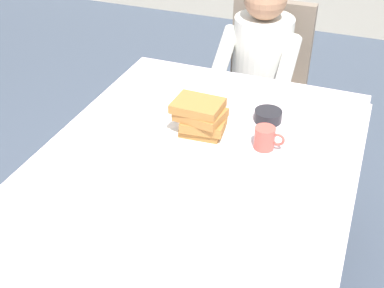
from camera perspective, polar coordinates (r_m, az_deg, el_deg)
name	(u,v)px	position (r m, az deg, el deg)	size (l,w,h in m)	color
dining_table_main	(190,185)	(1.82, -0.19, -4.66)	(1.12, 1.52, 0.74)	silver
chair_diner	(265,77)	(2.84, 8.25, 7.54)	(0.44, 0.45, 0.93)	#7A6B5B
diner_person	(259,66)	(2.64, 7.65, 8.82)	(0.40, 0.43, 1.12)	silver
plate_breakfast	(201,134)	(1.91, 0.99, 1.11)	(0.28, 0.28, 0.02)	white
breakfast_stack	(201,117)	(1.86, 1.00, 3.08)	(0.20, 0.16, 0.13)	#A36B33
cup_coffee	(265,138)	(1.84, 8.30, 0.68)	(0.11, 0.08, 0.08)	#B24C42
bowl_butter	(268,116)	(2.02, 8.63, 3.18)	(0.11, 0.11, 0.04)	black
fork_left_of_plate	(153,128)	(1.96, -4.44, 1.77)	(0.18, 0.01, 0.01)	silver
knife_right_of_plate	(247,149)	(1.85, 6.30, -0.53)	(0.20, 0.01, 0.01)	silver
spoon_near_edge	(179,189)	(1.65, -1.50, -5.18)	(0.15, 0.01, 0.01)	silver
napkin_folded	(99,148)	(1.87, -10.57, -0.42)	(0.17, 0.12, 0.01)	white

